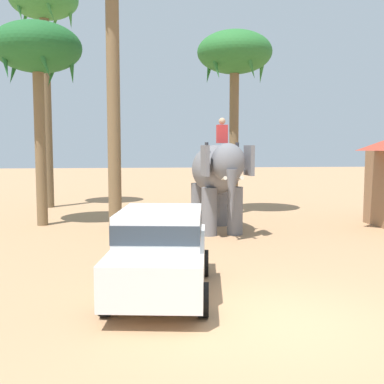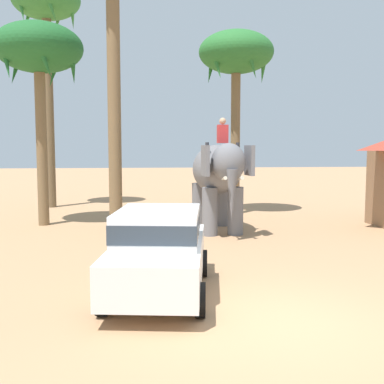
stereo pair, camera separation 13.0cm
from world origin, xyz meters
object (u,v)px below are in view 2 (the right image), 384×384
at_px(elephant_with_mahout, 218,174).
at_px(palm_tree_far_back, 39,53).
at_px(car_sedan_foreground, 159,248).
at_px(palm_tree_behind_elephant, 46,10).
at_px(palm_tree_near_hut, 236,57).

xyz_separation_m(elephant_with_mahout, palm_tree_far_back, (-6.31, 2.00, 4.35)).
relative_size(car_sedan_foreground, palm_tree_far_back, 0.58).
height_order(elephant_with_mahout, palm_tree_behind_elephant, palm_tree_behind_elephant).
bearing_deg(palm_tree_behind_elephant, palm_tree_near_hut, -20.57).
relative_size(car_sedan_foreground, palm_tree_behind_elephant, 0.40).
distance_m(car_sedan_foreground, palm_tree_far_back, 11.04).
bearing_deg(car_sedan_foreground, palm_tree_behind_elephant, 108.84).
height_order(palm_tree_behind_elephant, palm_tree_far_back, palm_tree_behind_elephant).
xyz_separation_m(palm_tree_behind_elephant, palm_tree_near_hut, (8.48, -3.18, -2.64)).
height_order(elephant_with_mahout, palm_tree_near_hut, palm_tree_near_hut).
distance_m(elephant_with_mahout, palm_tree_near_hut, 6.50).
bearing_deg(palm_tree_behind_elephant, elephant_with_mahout, -46.25).
distance_m(palm_tree_behind_elephant, palm_tree_near_hut, 9.43).
xyz_separation_m(car_sedan_foreground, palm_tree_near_hut, (3.67, 10.91, 5.82)).
height_order(car_sedan_foreground, elephant_with_mahout, elephant_with_mahout).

